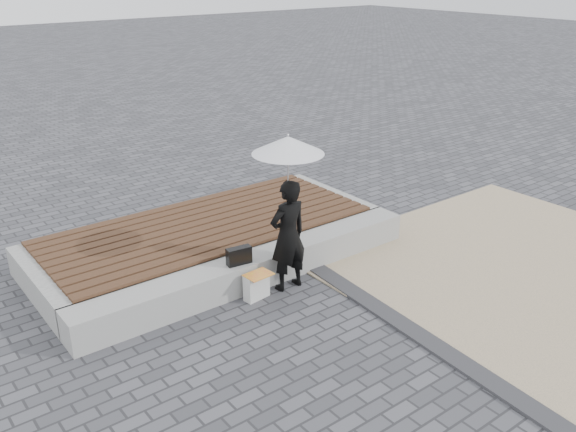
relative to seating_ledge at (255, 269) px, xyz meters
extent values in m
plane|color=#4D4D52|center=(0.00, -1.60, -0.20)|extent=(80.00, 80.00, 0.00)
cube|color=tan|center=(3.20, -2.10, -0.19)|extent=(5.00, 5.00, 0.02)
cube|color=#313134|center=(0.75, -2.10, -0.18)|extent=(0.61, 5.20, 0.04)
cube|color=gray|center=(0.00, 0.00, 0.00)|extent=(5.00, 0.45, 0.40)
cube|color=#AFAFAA|center=(0.00, 1.20, 0.00)|extent=(5.00, 2.00, 0.40)
imported|color=black|center=(0.27, -0.36, 0.53)|extent=(0.54, 0.36, 1.47)
cylinder|color=silver|center=(0.27, -0.36, 1.17)|extent=(0.02, 0.02, 0.87)
cone|color=white|center=(0.27, -0.36, 1.71)|extent=(0.87, 0.87, 0.21)
sphere|color=silver|center=(0.27, -0.36, 1.83)|extent=(0.03, 0.03, 0.03)
cube|color=black|center=(-0.29, -0.09, 0.31)|extent=(0.33, 0.15, 0.22)
cube|color=beige|center=(-0.22, -0.35, -0.03)|extent=(0.35, 0.18, 0.35)
cube|color=red|center=(-0.22, -0.40, 0.15)|extent=(0.35, 0.27, 0.01)
camera|label=1|loc=(-4.02, -5.94, 3.73)|focal=38.39mm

